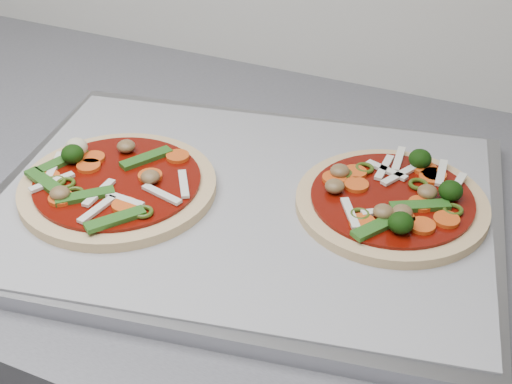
% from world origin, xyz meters
% --- Properties ---
extents(baking_tray, '(0.57, 0.46, 0.02)m').
position_xyz_m(baking_tray, '(-0.63, 1.26, 0.91)').
color(baking_tray, '#9B9CA0').
rests_on(baking_tray, countertop).
extents(parchment, '(0.55, 0.45, 0.00)m').
position_xyz_m(parchment, '(-0.63, 1.26, 0.92)').
color(parchment, '#A0A0A5').
rests_on(parchment, baking_tray).
extents(pizza_left, '(0.25, 0.25, 0.03)m').
position_xyz_m(pizza_left, '(-0.76, 1.22, 0.93)').
color(pizza_left, tan).
rests_on(pizza_left, parchment).
extents(pizza_right, '(0.23, 0.23, 0.03)m').
position_xyz_m(pizza_right, '(-0.49, 1.31, 0.93)').
color(pizza_right, tan).
rests_on(pizza_right, parchment).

